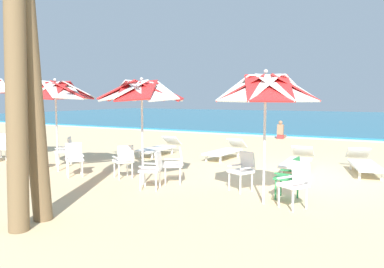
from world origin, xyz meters
TOP-DOWN VIEW (x-y plane):
  - ground_plane at (0.00, 0.00)m, footprint 80.00×80.00m
  - sea at (0.00, 27.86)m, footprint 80.00×36.00m
  - surf_foam at (0.00, 9.56)m, footprint 80.00×0.70m
  - beach_umbrella_0 at (-0.03, -2.76)m, footprint 2.02×2.02m
  - plastic_chair_0 at (0.57, -2.72)m, footprint 0.61×0.62m
  - plastic_chair_1 at (0.36, -2.21)m, footprint 0.49×0.46m
  - plastic_chair_2 at (-0.73, -2.00)m, footprint 0.59×0.61m
  - beach_umbrella_1 at (-3.02, -2.57)m, footprint 2.04×2.04m
  - plastic_chair_3 at (-2.41, -2.07)m, footprint 0.62×0.61m
  - plastic_chair_4 at (-2.55, -2.83)m, footprint 0.58×0.56m
  - plastic_chair_5 at (-3.83, -2.25)m, footprint 0.62×0.61m
  - beach_umbrella_2 at (-6.04, -2.40)m, footprint 2.11×2.11m
  - plastic_chair_6 at (-6.74, -2.61)m, footprint 0.61×0.59m
  - plastic_chair_7 at (-6.53, -1.65)m, footprint 0.63×0.62m
  - plastic_chair_8 at (-5.21, -2.60)m, footprint 0.63×0.63m
  - plastic_chair_9 at (-9.45, -1.81)m, footprint 0.51×0.53m
  - plastic_chair_11 at (-8.65, -2.08)m, footprint 0.56×0.53m
  - sun_lounger_0 at (1.55, 1.31)m, footprint 1.12×2.23m
  - sun_lounger_1 at (-0.14, 0.88)m, footprint 0.68×2.16m
  - sun_lounger_2 at (-2.72, 1.81)m, footprint 0.83×2.20m
  - sun_lounger_3 at (-5.12, 1.39)m, footprint 0.66×2.15m
  - palm_tree_1 at (-2.95, -5.86)m, footprint 2.88×3.12m
  - beachgoer_seated at (-2.58, 8.72)m, footprint 0.30×0.93m

SIDE VIEW (x-z plane):
  - ground_plane at x=0.00m, z-range 0.00..0.00m
  - surf_foam at x=0.00m, z-range 0.00..0.01m
  - sea at x=0.00m, z-range 0.00..0.10m
  - sun_lounger_0 at x=1.55m, z-range -0.03..0.59m
  - sun_lounger_1 at x=-0.14m, z-range -0.03..0.59m
  - sun_lounger_2 at x=-2.72m, z-range -0.03..0.59m
  - sun_lounger_3 at x=-5.12m, z-range -0.03..0.59m
  - beachgoer_seated at x=-2.58m, z-range -0.17..0.75m
  - plastic_chair_0 at x=0.57m, z-range 0.06..0.93m
  - plastic_chair_1 at x=0.36m, z-range 0.06..0.93m
  - plastic_chair_2 at x=-0.73m, z-range 0.06..0.93m
  - plastic_chair_3 at x=-2.41m, z-range 0.06..0.93m
  - plastic_chair_4 at x=-2.55m, z-range 0.06..0.93m
  - plastic_chair_5 at x=-3.83m, z-range 0.06..0.93m
  - plastic_chair_6 at x=-6.74m, z-range 0.06..0.93m
  - plastic_chair_7 at x=-6.53m, z-range 0.06..0.93m
  - plastic_chair_8 at x=-5.21m, z-range 0.06..0.93m
  - plastic_chair_9 at x=-9.45m, z-range 0.06..0.93m
  - plastic_chair_11 at x=-8.65m, z-range 0.06..0.93m
  - beach_umbrella_1 at x=-3.02m, z-range 0.92..3.45m
  - beach_umbrella_0 at x=-0.03m, z-range 0.91..3.50m
  - beach_umbrella_2 at x=-6.04m, z-range 0.93..3.52m
  - palm_tree_1 at x=-2.95m, z-range 0.53..5.88m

